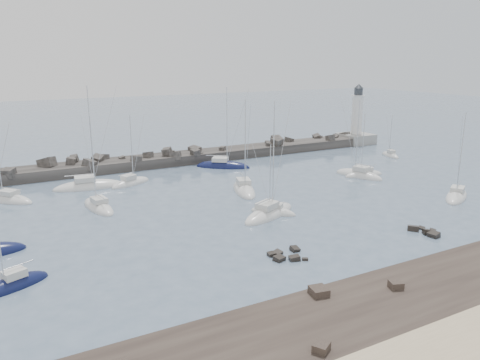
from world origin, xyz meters
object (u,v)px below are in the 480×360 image
at_px(lighthouse, 356,130).
at_px(sailboat_1, 7,200).
at_px(sailboat_10, 359,176).
at_px(sailboat_13, 131,184).
at_px(sailboat_7, 269,214).
at_px(sailboat_9, 364,175).
at_px(sailboat_11, 456,197).
at_px(sailboat_4, 89,187).
at_px(sailboat_8, 223,166).
at_px(sailboat_6, 244,190).
at_px(sailboat_3, 99,207).
at_px(sailboat_5, 273,212).
at_px(sailboat_2, 12,286).
at_px(sailboat_12, 390,156).

height_order(lighthouse, sailboat_1, lighthouse).
distance_m(sailboat_10, sailboat_13, 38.34).
bearing_deg(sailboat_13, sailboat_7, -64.00).
bearing_deg(sailboat_9, sailboat_11, -80.50).
xyz_separation_m(sailboat_4, sailboat_8, (24.80, 2.87, 0.00)).
bearing_deg(sailboat_9, sailboat_1, 166.40).
height_order(sailboat_4, sailboat_10, sailboat_4).
xyz_separation_m(sailboat_7, sailboat_10, (24.37, 10.07, 0.00)).
bearing_deg(sailboat_11, sailboat_1, 152.86).
bearing_deg(lighthouse, sailboat_6, -151.44).
distance_m(sailboat_3, sailboat_8, 29.28).
distance_m(sailboat_5, sailboat_6, 11.09).
height_order(sailboat_9, sailboat_13, sailboat_13).
bearing_deg(sailboat_5, lighthouse, 37.52).
distance_m(sailboat_1, sailboat_8, 36.64).
distance_m(lighthouse, sailboat_4, 64.61).
distance_m(sailboat_3, sailboat_11, 50.88).
distance_m(sailboat_1, sailboat_13, 17.93).
relative_size(sailboat_1, sailboat_7, 0.90).
distance_m(sailboat_6, sailboat_8, 16.63).
distance_m(sailboat_7, sailboat_8, 28.34).
distance_m(sailboat_5, sailboat_9, 26.29).
relative_size(lighthouse, sailboat_4, 0.86).
relative_size(sailboat_1, sailboat_10, 1.00).
bearing_deg(sailboat_2, sailboat_1, 88.06).
bearing_deg(sailboat_10, lighthouse, 49.18).
distance_m(sailboat_2, sailboat_9, 58.06).
height_order(sailboat_5, sailboat_11, sailboat_11).
bearing_deg(sailboat_10, sailboat_2, -163.77).
xyz_separation_m(sailboat_4, sailboat_7, (17.84, -24.60, 0.01)).
xyz_separation_m(lighthouse, sailboat_4, (-63.71, -10.36, -2.95)).
bearing_deg(sailboat_2, sailboat_9, 15.84).
relative_size(sailboat_7, sailboat_8, 1.00).
bearing_deg(sailboat_5, sailboat_11, -13.90).
height_order(sailboat_6, sailboat_7, sailboat_7).
height_order(sailboat_7, sailboat_12, sailboat_7).
height_order(sailboat_6, sailboat_8, sailboat_8).
height_order(sailboat_3, sailboat_7, sailboat_7).
bearing_deg(sailboat_9, sailboat_7, -158.60).
bearing_deg(sailboat_9, sailboat_6, 176.37).
relative_size(sailboat_3, sailboat_6, 0.90).
relative_size(sailboat_2, sailboat_13, 0.91).
xyz_separation_m(lighthouse, sailboat_11, (-17.71, -41.24, -2.96)).
bearing_deg(sailboat_2, sailboat_7, 10.93).
bearing_deg(sailboat_11, sailboat_9, 99.50).
bearing_deg(sailboat_7, sailboat_4, 125.95).
relative_size(sailboat_5, sailboat_6, 0.66).
distance_m(sailboat_4, sailboat_5, 30.59).
bearing_deg(sailboat_10, sailboat_1, 166.25).
bearing_deg(sailboat_9, sailboat_8, 136.55).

